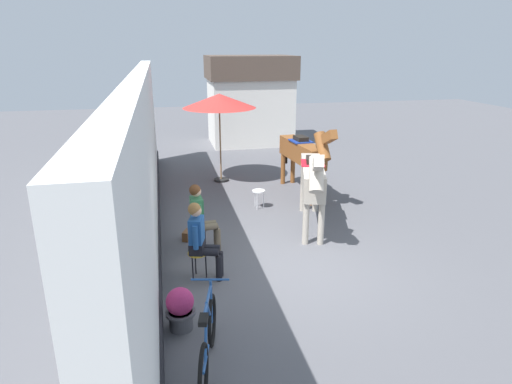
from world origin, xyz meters
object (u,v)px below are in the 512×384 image
at_px(spare_stool_white, 259,193).
at_px(satchel_bag, 187,235).
at_px(saddled_horse_near, 313,178).
at_px(seated_visitor_near, 201,237).
at_px(saddled_horse_far, 304,153).
at_px(leaning_bicycle, 208,342).
at_px(cafe_parasol, 219,101).
at_px(seated_visitor_far, 200,214).
at_px(flower_planter_near, 180,308).

relative_size(spare_stool_white, satchel_bag, 1.64).
height_order(saddled_horse_near, spare_stool_white, saddled_horse_near).
xyz_separation_m(seated_visitor_near, saddled_horse_far, (3.14, 4.04, 0.38)).
distance_m(saddled_horse_far, leaning_bicycle, 7.23).
distance_m(saddled_horse_far, satchel_bag, 4.19).
distance_m(cafe_parasol, satchel_bag, 4.86).
relative_size(leaning_bicycle, satchel_bag, 6.18).
bearing_deg(cafe_parasol, satchel_bag, -107.44).
bearing_deg(leaning_bicycle, saddled_horse_near, 56.21).
relative_size(seated_visitor_far, cafe_parasol, 0.54).
relative_size(flower_planter_near, leaning_bicycle, 0.37).
height_order(seated_visitor_far, spare_stool_white, seated_visitor_far).
relative_size(saddled_horse_far, flower_planter_near, 4.68).
height_order(saddled_horse_far, spare_stool_white, saddled_horse_far).
xyz_separation_m(saddled_horse_far, leaning_bicycle, (-3.28, -6.39, -0.76)).
bearing_deg(seated_visitor_far, satchel_bag, 112.47).
distance_m(seated_visitor_far, spare_stool_white, 2.75).
relative_size(seated_visitor_near, saddled_horse_near, 0.48).
xyz_separation_m(flower_planter_near, satchel_bag, (0.28, 3.09, -0.23)).
height_order(seated_visitor_near, leaning_bicycle, seated_visitor_near).
relative_size(seated_visitor_far, satchel_bag, 4.96).
relative_size(saddled_horse_near, flower_planter_near, 4.56).
xyz_separation_m(saddled_horse_near, leaning_bicycle, (-2.73, -4.09, -0.76)).
relative_size(seated_visitor_far, flower_planter_near, 2.17).
height_order(flower_planter_near, satchel_bag, flower_planter_near).
distance_m(seated_visitor_far, saddled_horse_far, 4.27).
distance_m(seated_visitor_near, seated_visitor_far, 1.06).
xyz_separation_m(saddled_horse_far, satchel_bag, (-3.29, -2.37, -1.06)).
distance_m(seated_visitor_near, spare_stool_white, 3.69).
bearing_deg(seated_visitor_near, saddled_horse_far, 52.12).
bearing_deg(spare_stool_white, saddled_horse_near, -60.38).
distance_m(seated_visitor_near, cafe_parasol, 6.09).
bearing_deg(satchel_bag, saddled_horse_near, 114.69).
height_order(leaning_bicycle, spare_stool_white, leaning_bicycle).
relative_size(seated_visitor_near, seated_visitor_far, 1.00).
bearing_deg(cafe_parasol, saddled_horse_far, -40.76).
height_order(flower_planter_near, leaning_bicycle, leaning_bicycle).
xyz_separation_m(saddled_horse_far, cafe_parasol, (-2.01, 1.73, 1.20)).
bearing_deg(spare_stool_white, leaning_bicycle, -108.51).
bearing_deg(seated_visitor_far, saddled_horse_near, 14.99).
height_order(seated_visitor_near, saddled_horse_near, saddled_horse_near).
bearing_deg(cafe_parasol, spare_stool_white, -76.67).
relative_size(seated_visitor_near, saddled_horse_far, 0.46).
bearing_deg(seated_visitor_far, flower_planter_near, -102.13).
xyz_separation_m(saddled_horse_near, satchel_bag, (-2.75, -0.06, -1.06)).
distance_m(spare_stool_white, satchel_bag, 2.48).
distance_m(leaning_bicycle, cafe_parasol, 8.46).
distance_m(flower_planter_near, leaning_bicycle, 0.98).
distance_m(seated_visitor_far, leaning_bicycle, 3.45).
height_order(seated_visitor_far, leaning_bicycle, seated_visitor_far).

